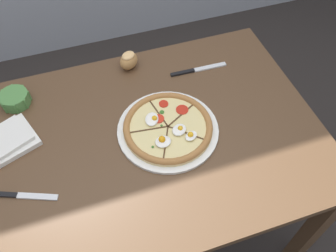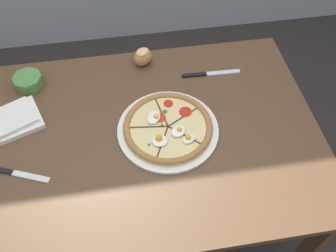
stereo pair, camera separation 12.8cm
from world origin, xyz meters
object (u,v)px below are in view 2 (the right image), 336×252
at_px(pizza, 168,128).
at_px(knife_main, 17,174).
at_px(dining_table, 148,149).
at_px(napkin_folded, 13,120).
at_px(ramekin_bowl, 28,81).
at_px(knife_spare, 210,74).
at_px(bread_piece_near, 143,57).

xyz_separation_m(pizza, knife_main, (-0.53, -0.10, -0.02)).
distance_m(dining_table, napkin_folded, 0.52).
bearing_deg(napkin_folded, ramekin_bowl, 76.32).
distance_m(dining_table, ramekin_bowl, 0.56).
bearing_deg(knife_main, knife_spare, 47.66).
bearing_deg(knife_main, pizza, 32.45).
distance_m(pizza, ramekin_bowl, 0.61).
distance_m(pizza, napkin_folded, 0.58).
xyz_separation_m(napkin_folded, bread_piece_near, (0.52, 0.24, 0.02)).
bearing_deg(bread_piece_near, ramekin_bowl, -173.16).
relative_size(napkin_folded, knife_main, 1.10).
bearing_deg(dining_table, napkin_folded, 165.16).
bearing_deg(bread_piece_near, knife_main, -135.63).
xyz_separation_m(knife_main, knife_spare, (0.75, 0.36, 0.00)).
height_order(pizza, napkin_folded, pizza).
bearing_deg(napkin_folded, dining_table, -14.84).
relative_size(dining_table, knife_main, 5.83).
bearing_deg(dining_table, pizza, -1.02).
xyz_separation_m(dining_table, knife_spare, (0.30, 0.26, 0.11)).
distance_m(ramekin_bowl, knife_spare, 0.74).
bearing_deg(bread_piece_near, pizza, -82.65).
height_order(bread_piece_near, knife_main, bread_piece_near).
xyz_separation_m(ramekin_bowl, bread_piece_near, (0.47, 0.06, 0.01)).
distance_m(bread_piece_near, knife_spare, 0.29).
height_order(napkin_folded, bread_piece_near, bread_piece_near).
bearing_deg(knife_main, napkin_folded, 120.07).
relative_size(napkin_folded, bread_piece_near, 2.29).
bearing_deg(knife_spare, knife_main, -152.43).
bearing_deg(pizza, napkin_folded, 167.02).
xyz_separation_m(bread_piece_near, knife_main, (-0.48, -0.47, -0.04)).
bearing_deg(knife_spare, napkin_folded, -168.51).
height_order(ramekin_bowl, bread_piece_near, bread_piece_near).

